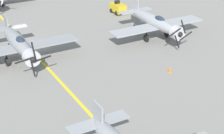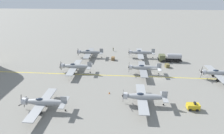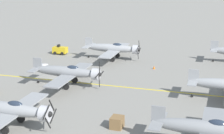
{
  "view_description": "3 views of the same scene",
  "coord_description": "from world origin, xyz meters",
  "px_view_note": "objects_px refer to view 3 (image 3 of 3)",
  "views": [
    {
      "loc": [
        10.83,
        38.86,
        16.61
      ],
      "look_at": [
        -3.22,
        13.81,
        2.53
      ],
      "focal_mm": 60.0,
      "sensor_mm": 36.0,
      "label": 1
    },
    {
      "loc": [
        -47.26,
        9.55,
        23.68
      ],
      "look_at": [
        0.09,
        13.14,
        2.76
      ],
      "focal_mm": 28.0,
      "sensor_mm": 36.0,
      "label": 2
    },
    {
      "loc": [
        46.52,
        23.64,
        16.1
      ],
      "look_at": [
        -0.47,
        9.05,
        2.55
      ],
      "focal_mm": 60.0,
      "sensor_mm": 36.0,
      "label": 3
    }
  ],
  "objects_px": {
    "airplane_far_right": "(208,129)",
    "tow_tractor": "(60,50)",
    "airplane_mid_left": "(113,48)",
    "airplane_mid_right": "(9,109)",
    "airplane_mid_center": "(68,72)",
    "supply_crate_mid_lane": "(117,122)",
    "traffic_cone": "(154,67)"
  },
  "relations": [
    {
      "from": "airplane_mid_left",
      "to": "tow_tractor",
      "type": "height_order",
      "value": "airplane_mid_left"
    },
    {
      "from": "airplane_mid_right",
      "to": "traffic_cone",
      "type": "distance_m",
      "value": 28.04
    },
    {
      "from": "airplane_mid_center",
      "to": "airplane_mid_right",
      "type": "relative_size",
      "value": 1.0
    },
    {
      "from": "tow_tractor",
      "to": "supply_crate_mid_lane",
      "type": "bearing_deg",
      "value": 34.62
    },
    {
      "from": "traffic_cone",
      "to": "airplane_mid_center",
      "type": "bearing_deg",
      "value": -38.39
    },
    {
      "from": "airplane_far_right",
      "to": "airplane_mid_right",
      "type": "height_order",
      "value": "same"
    },
    {
      "from": "airplane_mid_right",
      "to": "airplane_mid_left",
      "type": "bearing_deg",
      "value": -173.63
    },
    {
      "from": "airplane_mid_left",
      "to": "traffic_cone",
      "type": "height_order",
      "value": "airplane_mid_left"
    },
    {
      "from": "tow_tractor",
      "to": "supply_crate_mid_lane",
      "type": "relative_size",
      "value": 1.8
    },
    {
      "from": "airplane_far_right",
      "to": "airplane_mid_left",
      "type": "distance_m",
      "value": 33.94
    },
    {
      "from": "supply_crate_mid_lane",
      "to": "airplane_far_right",
      "type": "bearing_deg",
      "value": 77.2
    },
    {
      "from": "airplane_far_right",
      "to": "tow_tractor",
      "type": "distance_m",
      "value": 41.24
    },
    {
      "from": "airplane_far_right",
      "to": "tow_tractor",
      "type": "relative_size",
      "value": 4.62
    },
    {
      "from": "airplane_mid_center",
      "to": "airplane_mid_left",
      "type": "relative_size",
      "value": 1.0
    },
    {
      "from": "tow_tractor",
      "to": "supply_crate_mid_lane",
      "type": "xyz_separation_m",
      "value": [
        27.9,
        19.26,
        -0.19
      ]
    },
    {
      "from": "airplane_mid_left",
      "to": "supply_crate_mid_lane",
      "type": "bearing_deg",
      "value": 18.89
    },
    {
      "from": "airplane_mid_right",
      "to": "airplane_mid_left",
      "type": "height_order",
      "value": "airplane_mid_left"
    },
    {
      "from": "airplane_far_right",
      "to": "supply_crate_mid_lane",
      "type": "bearing_deg",
      "value": -86.32
    },
    {
      "from": "airplane_mid_center",
      "to": "airplane_far_right",
      "type": "xyz_separation_m",
      "value": [
        13.03,
        19.26,
        -0.0
      ]
    },
    {
      "from": "airplane_far_right",
      "to": "airplane_mid_right",
      "type": "xyz_separation_m",
      "value": [
        1.17,
        -19.44,
        0.0
      ]
    },
    {
      "from": "airplane_mid_center",
      "to": "traffic_cone",
      "type": "bearing_deg",
      "value": 130.16
    },
    {
      "from": "airplane_mid_right",
      "to": "airplane_mid_left",
      "type": "xyz_separation_m",
      "value": [
        -30.11,
        1.71,
        0.0
      ]
    },
    {
      "from": "airplane_mid_right",
      "to": "supply_crate_mid_lane",
      "type": "xyz_separation_m",
      "value": [
        -3.23,
        10.4,
        -1.41
      ]
    },
    {
      "from": "airplane_mid_center",
      "to": "supply_crate_mid_lane",
      "type": "height_order",
      "value": "airplane_mid_center"
    },
    {
      "from": "supply_crate_mid_lane",
      "to": "traffic_cone",
      "type": "distance_m",
      "value": 23.02
    },
    {
      "from": "airplane_mid_center",
      "to": "traffic_cone",
      "type": "xyz_separation_m",
      "value": [
        -12.04,
        9.54,
        -1.74
      ]
    },
    {
      "from": "tow_tractor",
      "to": "traffic_cone",
      "type": "height_order",
      "value": "tow_tractor"
    },
    {
      "from": "airplane_far_right",
      "to": "tow_tractor",
      "type": "height_order",
      "value": "airplane_far_right"
    },
    {
      "from": "tow_tractor",
      "to": "airplane_mid_center",
      "type": "bearing_deg",
      "value": 28.11
    },
    {
      "from": "tow_tractor",
      "to": "airplane_far_right",
      "type": "bearing_deg",
      "value": 43.38
    },
    {
      "from": "airplane_mid_right",
      "to": "tow_tractor",
      "type": "xyz_separation_m",
      "value": [
        -31.13,
        -8.87,
        -1.22
      ]
    },
    {
      "from": "airplane_mid_left",
      "to": "airplane_mid_right",
      "type": "bearing_deg",
      "value": -2.27
    }
  ]
}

